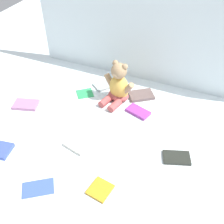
{
  "coord_description": "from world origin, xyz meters",
  "views": [
    {
      "loc": [
        0.36,
        -1.01,
        0.98
      ],
      "look_at": [
        -0.02,
        -0.1,
        0.1
      ],
      "focal_mm": 43.11,
      "sensor_mm": 36.0,
      "label": 1
    }
  ],
  "objects": [
    {
      "name": "teddy_bear",
      "position": [
        -0.08,
        0.12,
        0.09
      ],
      "size": [
        0.2,
        0.19,
        0.24
      ],
      "rotation": [
        0.0,
        0.0,
        -0.24
      ],
      "color": "#E5B24C",
      "rests_on": "ground_plane"
    },
    {
      "name": "book_case_8",
      "position": [
        0.04,
        0.2,
        0.01
      ],
      "size": [
        0.17,
        0.16,
        0.02
      ],
      "primitive_type": "cube",
      "rotation": [
        0.0,
        0.0,
        5.33
      ],
      "color": "brown",
      "rests_on": "ground_plane"
    },
    {
      "name": "ground_plane",
      "position": [
        0.0,
        0.0,
        0.0
      ],
      "size": [
        3.2,
        3.2,
        0.0
      ],
      "primitive_type": "plane",
      "color": "silver"
    },
    {
      "name": "book_case_0",
      "position": [
        -0.12,
        -0.29,
        0.01
      ],
      "size": [
        0.13,
        0.11,
        0.02
      ],
      "primitive_type": "cube",
      "rotation": [
        0.0,
        0.0,
        4.48
      ],
      "color": "white",
      "rests_on": "ground_plane"
    },
    {
      "name": "book_case_5",
      "position": [
        0.07,
        0.05,
        0.01
      ],
      "size": [
        0.14,
        0.1,
        0.02
      ],
      "primitive_type": "cube",
      "rotation": [
        0.0,
        0.0,
        4.41
      ],
      "color": "#8D3392",
      "rests_on": "ground_plane"
    },
    {
      "name": "book_case_7",
      "position": [
        -0.44,
        -0.46,
        0.01
      ],
      "size": [
        0.11,
        0.11,
        0.02
      ],
      "primitive_type": "cube",
      "rotation": [
        0.0,
        0.0,
        4.88
      ],
      "color": "#3B4FAC",
      "rests_on": "ground_plane"
    },
    {
      "name": "backdrop_drape",
      "position": [
        0.0,
        0.39,
        0.3
      ],
      "size": [
        1.41,
        0.03,
        0.59
      ],
      "primitive_type": "cube",
      "color": "silver",
      "rests_on": "ground_plane"
    },
    {
      "name": "book_case_4",
      "position": [
        -0.53,
        -0.14,
        0.01
      ],
      "size": [
        0.15,
        0.12,
        0.02
      ],
      "primitive_type": "cube",
      "rotation": [
        0.0,
        0.0,
        5.01
      ],
      "color": "#A76B98",
      "rests_on": "ground_plane"
    },
    {
      "name": "book_case_3",
      "position": [
        -0.28,
        0.09,
        0.0
      ],
      "size": [
        0.12,
        0.12,
        0.01
      ],
      "primitive_type": "cube",
      "rotation": [
        0.0,
        0.0,
        5.39
      ],
      "color": "green",
      "rests_on": "ground_plane"
    },
    {
      "name": "book_case_2",
      "position": [
        -0.16,
        -0.56,
        0.0
      ],
      "size": [
        0.15,
        0.14,
        0.01
      ],
      "primitive_type": "cube",
      "rotation": [
        0.0,
        0.0,
        5.32
      ],
      "color": "#3B57AB",
      "rests_on": "ground_plane"
    },
    {
      "name": "book_case_9",
      "position": [
        -0.21,
        0.21,
        0.01
      ],
      "size": [
        0.15,
        0.15,
        0.01
      ],
      "primitive_type": "cube",
      "rotation": [
        0.0,
        0.0,
        2.47
      ],
      "color": "#939D9D",
      "rests_on": "ground_plane"
    },
    {
      "name": "book_case_1",
      "position": [
        0.33,
        -0.18,
        0.01
      ],
      "size": [
        0.14,
        0.11,
        0.01
      ],
      "primitive_type": "cube",
      "rotation": [
        0.0,
        0.0,
        5.05
      ],
      "color": "#242721",
      "rests_on": "ground_plane"
    },
    {
      "name": "book_case_6",
      "position": [
        0.08,
        -0.46,
        0.01
      ],
      "size": [
        0.1,
        0.1,
        0.01
      ],
      "primitive_type": "cube",
      "rotation": [
        0.0,
        0.0,
        6.13
      ],
      "color": "gold",
      "rests_on": "ground_plane"
    }
  ]
}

